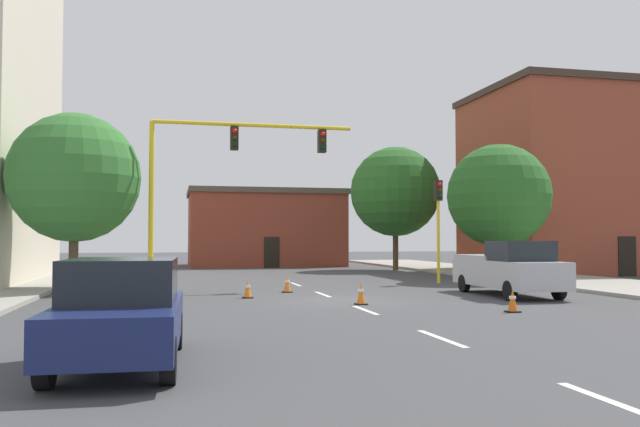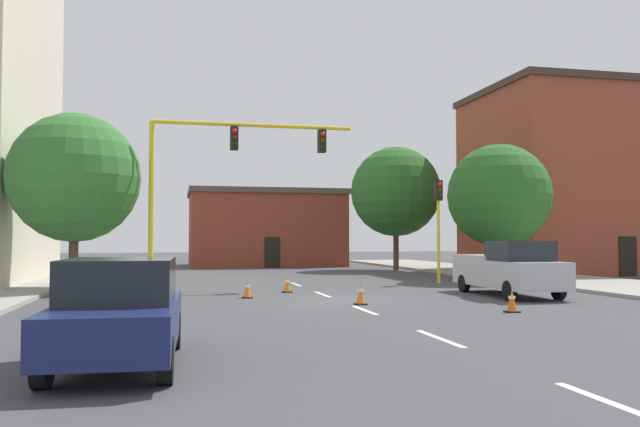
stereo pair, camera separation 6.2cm
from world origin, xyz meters
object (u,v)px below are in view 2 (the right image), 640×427
object	(u,v)px
tree_right_far	(396,192)
traffic_light_pole_right	(438,208)
traffic_signal_gantry	(181,234)
traffic_cone_roadside_c	(512,301)
traffic_cone_roadside_d	(287,284)
traffic_cone_roadside_a	(247,289)
tree_left_near	(75,178)
sedan_navy_near_left	(119,311)
pickup_truck_silver	(509,269)
tree_right_mid	(499,195)
traffic_cone_roadside_b	(360,294)

from	to	relation	value
tree_right_far	traffic_light_pole_right	bearing A→B (deg)	-100.28
traffic_signal_gantry	traffic_cone_roadside_c	distance (m)	13.50
traffic_light_pole_right	traffic_cone_roadside_d	bearing A→B (deg)	-155.56
traffic_cone_roadside_a	tree_right_far	bearing A→B (deg)	56.96
tree_left_near	sedan_navy_near_left	size ratio (longest dim) A/B	1.53
pickup_truck_silver	traffic_cone_roadside_d	distance (m)	8.30
tree_left_near	traffic_cone_roadside_c	distance (m)	17.11
tree_left_near	traffic_cone_roadside_a	size ratio (longest dim) A/B	10.98
traffic_light_pole_right	tree_right_mid	world-z (taller)	tree_right_mid
traffic_signal_gantry	tree_right_mid	xyz separation A→B (m)	(15.44, 2.88, 1.97)
traffic_signal_gantry	traffic_cone_roadside_c	bearing A→B (deg)	-47.31
sedan_navy_near_left	traffic_light_pole_right	bearing A→B (deg)	53.26
tree_right_mid	traffic_cone_roadside_b	xyz separation A→B (m)	(-9.95, -9.73, -3.88)
traffic_cone_roadside_b	traffic_cone_roadside_c	distance (m)	4.65
traffic_signal_gantry	tree_right_far	distance (m)	20.27
traffic_light_pole_right	traffic_cone_roadside_d	distance (m)	9.10
tree_left_near	traffic_cone_roadside_c	bearing A→B (deg)	-37.65
traffic_cone_roadside_b	traffic_cone_roadside_c	xyz separation A→B (m)	(3.57, -2.97, -0.02)
tree_right_far	traffic_cone_roadside_d	size ratio (longest dim) A/B	12.43
traffic_light_pole_right	traffic_cone_roadside_a	distance (m)	11.50
traffic_signal_gantry	traffic_cone_roadside_d	size ratio (longest dim) A/B	13.80
tree_left_near	traffic_cone_roadside_d	bearing A→B (deg)	-14.10
traffic_cone_roadside_c	tree_right_mid	bearing A→B (deg)	63.33
sedan_navy_near_left	traffic_cone_roadside_a	xyz separation A→B (m)	(3.36, 11.65, -0.58)
pickup_truck_silver	sedan_navy_near_left	world-z (taller)	pickup_truck_silver
tree_right_mid	traffic_cone_roadside_a	world-z (taller)	tree_right_mid
traffic_signal_gantry	tree_left_near	world-z (taller)	tree_left_near
traffic_signal_gantry	tree_right_mid	distance (m)	15.83
traffic_signal_gantry	traffic_cone_roadside_b	size ratio (longest dim) A/B	13.12
pickup_truck_silver	traffic_cone_roadside_c	world-z (taller)	pickup_truck_silver
traffic_light_pole_right	tree_right_far	xyz separation A→B (m)	(2.27, 12.51, 1.66)
tree_right_mid	sedan_navy_near_left	distance (m)	24.91
traffic_cone_roadside_c	traffic_light_pole_right	bearing A→B (deg)	76.84
traffic_cone_roadside_b	tree_left_near	bearing A→B (deg)	143.16
tree_left_near	traffic_cone_roadside_d	distance (m)	9.33
traffic_cone_roadside_b	traffic_cone_roadside_d	xyz separation A→B (m)	(-1.46, 5.13, -0.02)
sedan_navy_near_left	traffic_cone_roadside_b	distance (m)	10.84
traffic_cone_roadside_c	traffic_cone_roadside_d	distance (m)	9.54
traffic_light_pole_right	traffic_cone_roadside_d	world-z (taller)	traffic_light_pole_right
tree_right_far	traffic_cone_roadside_a	distance (m)	22.16
traffic_light_pole_right	tree_left_near	world-z (taller)	tree_left_near
traffic_cone_roadside_a	traffic_cone_roadside_d	distance (m)	2.73
traffic_signal_gantry	traffic_cone_roadside_d	distance (m)	4.78
tree_right_far	traffic_cone_roadside_a	world-z (taller)	tree_right_far
tree_right_mid	sedan_navy_near_left	xyz separation A→B (m)	(-16.54, -18.33, -3.33)
pickup_truck_silver	traffic_signal_gantry	bearing A→B (deg)	156.79
tree_left_near	traffic_cone_roadside_d	xyz separation A→B (m)	(8.11, -2.04, -4.14)
pickup_truck_silver	traffic_cone_roadside_d	size ratio (longest dim) A/B	8.28
traffic_signal_gantry	traffic_cone_roadside_a	world-z (taller)	traffic_signal_gantry
sedan_navy_near_left	traffic_cone_roadside_d	distance (m)	14.67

